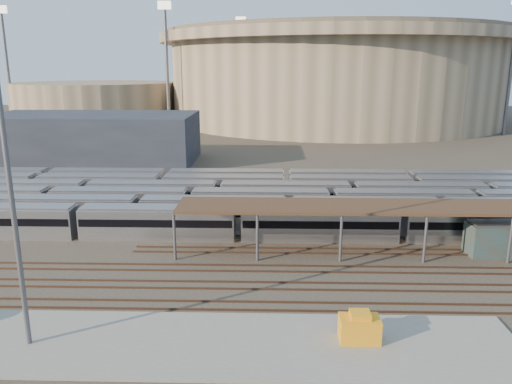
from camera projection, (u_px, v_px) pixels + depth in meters
The scene contains 14 objects.
ground at pixel (251, 265), 50.63m from camera, with size 420.00×420.00×0.00m, color #383026.
apron at pixel (175, 343), 36.20m from camera, with size 50.00×9.00×0.20m, color gray.
subway_trains at pixel (253, 200), 68.12m from camera, with size 125.27×23.90×3.60m.
inspection_shed at pixel (460, 209), 52.69m from camera, with size 60.30×6.00×5.30m.
empty_tracks at pixel (249, 285), 45.76m from camera, with size 170.00×9.62×0.18m.
stadium at pixel (334, 75), 181.54m from camera, with size 124.00×124.00×32.50m.
secondary_arena at pixel (96, 102), 176.47m from camera, with size 56.00×56.00×14.00m, color gray.
service_building at pixel (93, 138), 103.63m from camera, with size 42.00×20.00×10.00m, color #1E232D.
floodlight_0 at pixel (167, 62), 152.93m from camera, with size 4.00×1.00×38.40m.
floodlight_1 at pixel (7, 63), 164.10m from camera, with size 4.00×1.00×38.40m.
floodlight_2 at pixel (512, 62), 140.55m from camera, with size 4.00×1.00×38.40m.
floodlight_3 at pixel (241, 63), 200.84m from camera, with size 4.00×1.00×38.40m.
yard_light_pole at pixel (12, 199), 33.41m from camera, with size 0.82×0.36×21.42m.
yellow_equipment at pixel (359, 329), 36.20m from camera, with size 2.90×1.81×1.81m, color orange.
Camera 1 is at (1.78, -47.21, 19.67)m, focal length 35.00 mm.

